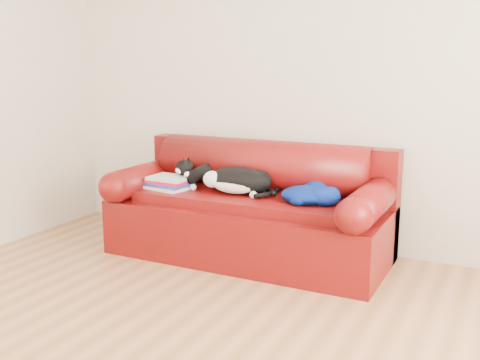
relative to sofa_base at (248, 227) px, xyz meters
The scene contains 7 objects.
ground 1.54m from the sofa_base, 78.36° to the right, with size 4.50×4.50×0.00m, color brown.
room_shell 2.10m from the sofa_base, 73.73° to the right, with size 4.52×4.02×2.61m.
sofa_base is the anchor object (origin of this frame).
sofa_back 0.39m from the sofa_base, 90.00° to the left, with size 2.10×1.01×0.88m.
book_stack 0.71m from the sofa_base, 168.31° to the right, with size 0.38×0.32×0.10m.
cat 0.37m from the sofa_base, 144.81° to the right, with size 0.73×0.38×0.26m.
blanket 0.60m from the sofa_base, ahead, with size 0.49×0.39×0.14m.
Camera 1 is at (1.49, -2.24, 1.46)m, focal length 42.00 mm.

